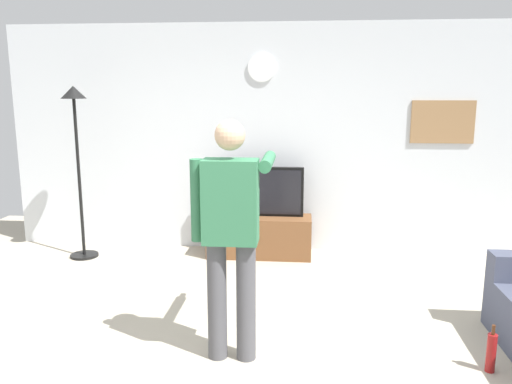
{
  "coord_description": "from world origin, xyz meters",
  "views": [
    {
      "loc": [
        0.36,
        -3.17,
        1.93
      ],
      "look_at": [
        -0.04,
        1.2,
        1.05
      ],
      "focal_mm": 35.81,
      "sensor_mm": 36.0,
      "label": 1
    }
  ],
  "objects_px": {
    "tv_stand": "(259,236)",
    "beverage_bottle": "(491,352)",
    "wall_clock": "(262,68)",
    "framed_picture": "(443,122)",
    "person_standing_nearer_lamp": "(231,228)",
    "floor_lamp": "(76,137)",
    "television": "(260,191)"
  },
  "relations": [
    {
      "from": "floor_lamp",
      "to": "tv_stand",
      "type": "bearing_deg",
      "value": 6.26
    },
    {
      "from": "floor_lamp",
      "to": "beverage_bottle",
      "type": "bearing_deg",
      "value": -29.21
    },
    {
      "from": "wall_clock",
      "to": "beverage_bottle",
      "type": "height_order",
      "value": "wall_clock"
    },
    {
      "from": "framed_picture",
      "to": "person_standing_nearer_lamp",
      "type": "relative_size",
      "value": 0.41
    },
    {
      "from": "television",
      "to": "framed_picture",
      "type": "relative_size",
      "value": 1.43
    },
    {
      "from": "person_standing_nearer_lamp",
      "to": "framed_picture",
      "type": "bearing_deg",
      "value": 51.71
    },
    {
      "from": "tv_stand",
      "to": "person_standing_nearer_lamp",
      "type": "height_order",
      "value": "person_standing_nearer_lamp"
    },
    {
      "from": "tv_stand",
      "to": "television",
      "type": "relative_size",
      "value": 1.19
    },
    {
      "from": "wall_clock",
      "to": "framed_picture",
      "type": "bearing_deg",
      "value": 0.14
    },
    {
      "from": "wall_clock",
      "to": "person_standing_nearer_lamp",
      "type": "distance_m",
      "value": 2.9
    },
    {
      "from": "framed_picture",
      "to": "tv_stand",
      "type": "bearing_deg",
      "value": -171.95
    },
    {
      "from": "person_standing_nearer_lamp",
      "to": "tv_stand",
      "type": "bearing_deg",
      "value": 89.96
    },
    {
      "from": "television",
      "to": "framed_picture",
      "type": "height_order",
      "value": "framed_picture"
    },
    {
      "from": "framed_picture",
      "to": "floor_lamp",
      "type": "distance_m",
      "value": 4.18
    },
    {
      "from": "tv_stand",
      "to": "wall_clock",
      "type": "bearing_deg",
      "value": 90.0
    },
    {
      "from": "wall_clock",
      "to": "framed_picture",
      "type": "xyz_separation_m",
      "value": [
        2.09,
        0.0,
        -0.62
      ]
    },
    {
      "from": "floor_lamp",
      "to": "person_standing_nearer_lamp",
      "type": "xyz_separation_m",
      "value": [
        2.05,
        -2.12,
        -0.43
      ]
    },
    {
      "from": "framed_picture",
      "to": "beverage_bottle",
      "type": "distance_m",
      "value": 3.05
    },
    {
      "from": "television",
      "to": "framed_picture",
      "type": "xyz_separation_m",
      "value": [
        2.09,
        0.25,
        0.8
      ]
    },
    {
      "from": "television",
      "to": "beverage_bottle",
      "type": "bearing_deg",
      "value": -53.29
    },
    {
      "from": "tv_stand",
      "to": "framed_picture",
      "type": "relative_size",
      "value": 1.7
    },
    {
      "from": "wall_clock",
      "to": "tv_stand",
      "type": "bearing_deg",
      "value": -90.0
    },
    {
      "from": "wall_clock",
      "to": "person_standing_nearer_lamp",
      "type": "xyz_separation_m",
      "value": [
        -0.0,
        -2.64,
        -1.21
      ]
    },
    {
      "from": "beverage_bottle",
      "to": "wall_clock",
      "type": "bearing_deg",
      "value": 124.13
    },
    {
      "from": "person_standing_nearer_lamp",
      "to": "beverage_bottle",
      "type": "height_order",
      "value": "person_standing_nearer_lamp"
    },
    {
      "from": "television",
      "to": "floor_lamp",
      "type": "xyz_separation_m",
      "value": [
        -2.06,
        -0.27,
        0.65
      ]
    },
    {
      "from": "wall_clock",
      "to": "person_standing_nearer_lamp",
      "type": "relative_size",
      "value": 0.19
    },
    {
      "from": "television",
      "to": "wall_clock",
      "type": "distance_m",
      "value": 1.44
    },
    {
      "from": "tv_stand",
      "to": "beverage_bottle",
      "type": "relative_size",
      "value": 3.5
    },
    {
      "from": "television",
      "to": "framed_picture",
      "type": "distance_m",
      "value": 2.25
    },
    {
      "from": "tv_stand",
      "to": "person_standing_nearer_lamp",
      "type": "relative_size",
      "value": 0.7
    },
    {
      "from": "wall_clock",
      "to": "floor_lamp",
      "type": "relative_size",
      "value": 0.16
    }
  ]
}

